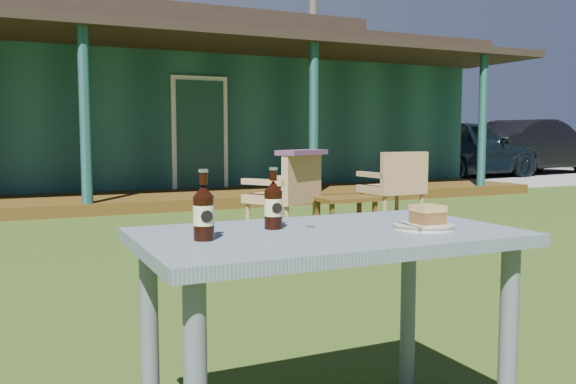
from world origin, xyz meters
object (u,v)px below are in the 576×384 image
armchair_left (288,190)px  armchair_right (396,183)px  cake_slice (428,214)px  cola_bottle_far (204,212)px  cafe_table (327,262)px  cola_bottle_near (273,204)px  car_far (533,147)px  side_table (346,203)px  plate (423,226)px  car_near (462,149)px

armchair_left → armchair_right: size_ratio=0.99×
cake_slice → cola_bottle_far: bearing=174.0°
cafe_table → armchair_left: size_ratio=1.44×
cafe_table → cola_bottle_near: 0.26m
car_far → armchair_left: 12.07m
cake_slice → side_table: size_ratio=0.15×
car_far → plate: size_ratio=21.42×
car_near → cola_bottle_near: (-9.17, -9.72, 0.08)m
plate → armchair_left: armchair_left is taller
car_near → cafe_table: (-9.02, -9.83, -0.10)m
car_near → armchair_right: 8.03m
cafe_table → armchair_right: armchair_right is taller
car_far → cola_bottle_near: bearing=120.4°
cafe_table → cake_slice: 0.37m
car_far → armchair_left: (-10.22, -6.42, -0.25)m
car_near → car_far: bearing=-89.3°
plate → side_table: (1.91, 3.76, -0.39)m
car_near → armchair_right: car_near is taller
plate → armchair_right: size_ratio=0.24×
cafe_table → armchair_left: (1.68, 3.92, -0.15)m
cafe_table → cola_bottle_near: bearing=142.1°
plate → cola_bottle_near: (-0.45, 0.20, 0.07)m
cake_slice → armchair_right: bearing=56.2°
cola_bottle_near → cola_bottle_far: 0.29m
cola_bottle_far → armchair_right: size_ratio=0.25×
car_far → cola_bottle_far: 16.09m
cafe_table → plate: bearing=-16.6°
plate → cola_bottle_far: size_ratio=0.98×
cafe_table → side_table: 4.30m
car_near → cake_slice: 13.19m
car_near → cafe_table: size_ratio=3.52×
cake_slice → side_table: cake_slice is taller
car_near → cake_slice: size_ratio=45.94×
cafe_table → side_table: (2.22, 3.67, -0.28)m
car_far → cola_bottle_far: bearing=120.1°
cake_slice → cafe_table: bearing=166.0°
cafe_table → cake_slice: size_ratio=13.04×
plate → cake_slice: cake_slice is taller
car_near → armchair_right: bearing=124.5°
cake_slice → armchair_left: (1.35, 4.01, -0.30)m
plate → armchair_left: 4.25m
armchair_left → armchair_right: bearing=12.5°
armchair_left → armchair_right: 1.60m
cola_bottle_far → armchair_right: cola_bottle_far is taller
cake_slice → armchair_right: 5.24m
cake_slice → armchair_right: (2.91, 4.35, -0.29)m
cafe_table → plate: (0.31, -0.09, 0.11)m
side_table → car_near: bearing=42.2°
cola_bottle_near → cake_slice: bearing=-22.1°
armchair_left → cola_bottle_far: bearing=-118.1°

